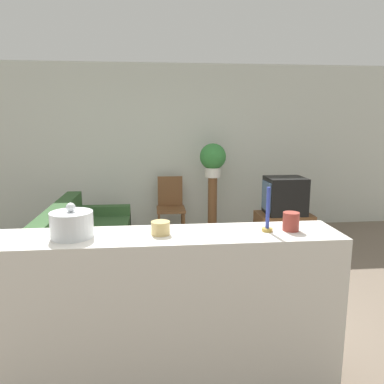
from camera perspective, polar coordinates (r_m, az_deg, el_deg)
ground_plane at (r=3.32m, az=-6.02°, el=-21.98°), size 14.00×14.00×0.00m
wall_back at (r=6.24m, az=-6.22°, el=6.65°), size 9.00×0.06×2.70m
couch at (r=4.81m, az=-15.95°, el=-8.02°), size 0.90×2.04×0.78m
tv_stand at (r=5.52m, az=13.75°, el=-5.75°), size 0.76×0.49×0.51m
television at (r=5.39m, az=13.92°, el=-0.54°), size 0.54×0.46×0.52m
wooden_chair at (r=5.94m, az=-3.29°, el=-1.77°), size 0.44×0.44×0.92m
plant_stand at (r=5.87m, az=3.12°, el=-2.27°), size 0.14×0.14×0.94m
potted_plant at (r=5.74m, az=3.20°, el=5.14°), size 0.40×0.40×0.52m
foreground_counter at (r=2.57m, az=-6.29°, el=-18.27°), size 2.43×0.44×1.10m
decorative_bowl at (r=2.38m, az=-17.85°, el=-4.70°), size 0.26×0.26×0.21m
candle_jar at (r=2.34m, az=-4.82°, el=-5.48°), size 0.12×0.12×0.08m
candlestick at (r=2.43m, az=11.45°, el=-3.66°), size 0.07×0.07×0.29m
coffee_tin at (r=2.49m, az=14.84°, el=-4.37°), size 0.10×0.10×0.12m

